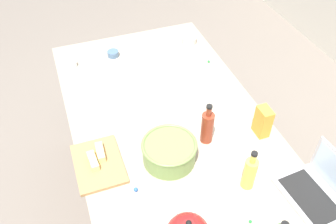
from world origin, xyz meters
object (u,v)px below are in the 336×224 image
at_px(laptop, 320,190).
at_px(mixing_bowl_large, 169,151).
at_px(bottle_soy, 207,127).
at_px(butter_stick_left, 93,161).
at_px(bottle_oil, 250,173).
at_px(ramekin_medium, 113,54).
at_px(candy_bag, 263,122).
at_px(butter_stick_right, 100,152).
at_px(cutting_board, 98,164).
at_px(ramekin_small, 71,64).
at_px(ramekin_wide, 189,40).

distance_m(laptop, mixing_bowl_large, 0.71).
bearing_deg(bottle_soy, butter_stick_left, -92.94).
relative_size(laptop, bottle_oil, 1.40).
distance_m(ramekin_medium, candy_bag, 1.12).
relative_size(butter_stick_right, ramekin_medium, 1.44).
height_order(butter_stick_right, candy_bag, candy_bag).
bearing_deg(mixing_bowl_large, bottle_oil, 47.50).
xyz_separation_m(butter_stick_right, candy_bag, (0.13, 0.84, 0.05)).
height_order(bottle_oil, cutting_board, bottle_oil).
height_order(ramekin_small, ramekin_medium, ramekin_medium).
xyz_separation_m(butter_stick_left, ramekin_medium, (-0.88, 0.31, -0.02)).
bearing_deg(candy_bag, butter_stick_left, -95.32).
height_order(ramekin_small, ramekin_wide, ramekin_wide).
height_order(butter_stick_left, ramekin_small, butter_stick_left).
height_order(bottle_soy, ramekin_medium, bottle_soy).
xyz_separation_m(laptop, bottle_soy, (-0.49, -0.34, 0.05)).
xyz_separation_m(laptop, mixing_bowl_large, (-0.43, -0.57, 0.02)).
bearing_deg(butter_stick_right, ramekin_wide, 135.00).
xyz_separation_m(bottle_oil, ramekin_medium, (-1.24, -0.34, -0.07)).
xyz_separation_m(bottle_soy, cutting_board, (-0.03, -0.57, -0.09)).
relative_size(laptop, butter_stick_right, 2.96).
bearing_deg(butter_stick_left, bottle_oil, 61.46).
distance_m(butter_stick_right, candy_bag, 0.85).
distance_m(laptop, bottle_soy, 0.60).
xyz_separation_m(mixing_bowl_large, bottle_oil, (0.27, 0.29, 0.03)).
distance_m(butter_stick_left, butter_stick_right, 0.06).
bearing_deg(bottle_soy, candy_bag, 79.97).
bearing_deg(mixing_bowl_large, bottle_soy, 104.41).
distance_m(butter_stick_left, ramekin_small, 0.86).
distance_m(laptop, butter_stick_left, 1.06).
height_order(mixing_bowl_large, butter_stick_right, mixing_bowl_large).
distance_m(cutting_board, candy_bag, 0.87).
height_order(laptop, ramekin_medium, laptop).
xyz_separation_m(bottle_soy, bottle_oil, (0.33, 0.06, -0.00)).
relative_size(laptop, candy_bag, 1.92).
bearing_deg(butter_stick_right, bottle_oil, 56.76).
bearing_deg(ramekin_wide, butter_stick_left, -45.06).
height_order(bottle_soy, ramekin_wide, bottle_soy).
bearing_deg(bottle_oil, bottle_soy, -168.91).
xyz_separation_m(butter_stick_left, ramekin_wide, (-0.85, 0.86, -0.01)).
distance_m(butter_stick_right, ramekin_wide, 1.15).
relative_size(cutting_board, butter_stick_left, 2.86).
xyz_separation_m(bottle_soy, butter_stick_right, (-0.07, -0.54, -0.06)).
bearing_deg(candy_bag, bottle_oil, -40.17).
xyz_separation_m(laptop, candy_bag, (-0.43, -0.05, 0.04)).
bearing_deg(laptop, bottle_soy, -144.99).
bearing_deg(candy_bag, bottle_soy, -100.03).
relative_size(butter_stick_right, candy_bag, 0.65).
distance_m(bottle_oil, candy_bag, 0.36).
xyz_separation_m(ramekin_medium, ramekin_wide, (0.03, 0.55, 0.01)).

